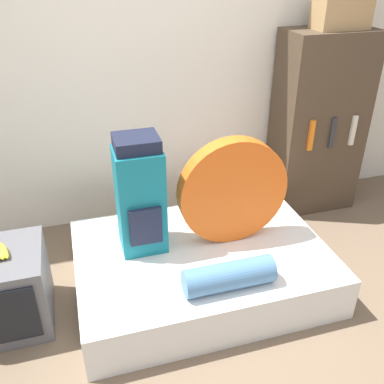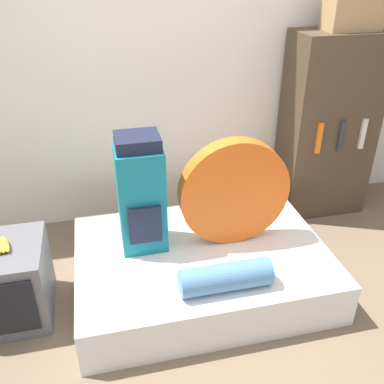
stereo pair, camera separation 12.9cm
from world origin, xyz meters
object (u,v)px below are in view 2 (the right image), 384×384
at_px(backpack, 141,195).
at_px(television, 6,282).
at_px(tent_bag, 234,192).
at_px(cardboard_box, 353,14).
at_px(bookshelf, 327,127).
at_px(sleeping_roll, 226,277).

height_order(backpack, television, backpack).
xyz_separation_m(tent_bag, cardboard_box, (1.09, 0.69, 0.98)).
relative_size(tent_bag, television, 1.41).
height_order(backpack, bookshelf, bookshelf).
relative_size(backpack, cardboard_box, 1.94).
relative_size(backpack, sleeping_roll, 1.44).
relative_size(sleeping_roll, cardboard_box, 1.35).
relative_size(tent_bag, bookshelf, 0.48).
distance_m(backpack, cardboard_box, 2.04).
bearing_deg(backpack, bookshelf, 21.38).
xyz_separation_m(sleeping_roll, cardboard_box, (1.28, 1.17, 1.26)).
bearing_deg(tent_bag, cardboard_box, 32.53).
distance_m(tent_bag, cardboard_box, 1.62).
relative_size(tent_bag, cardboard_box, 1.82).
distance_m(tent_bag, sleeping_roll, 0.59).
bearing_deg(backpack, sleeping_roll, -53.47).
distance_m(television, bookshelf, 2.71).
xyz_separation_m(backpack, bookshelf, (1.65, 0.65, 0.08)).
height_order(sleeping_roll, cardboard_box, cardboard_box).
bearing_deg(tent_bag, sleeping_roll, -112.07).
distance_m(backpack, television, 1.00).
xyz_separation_m(backpack, sleeping_roll, (0.41, -0.55, -0.30)).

